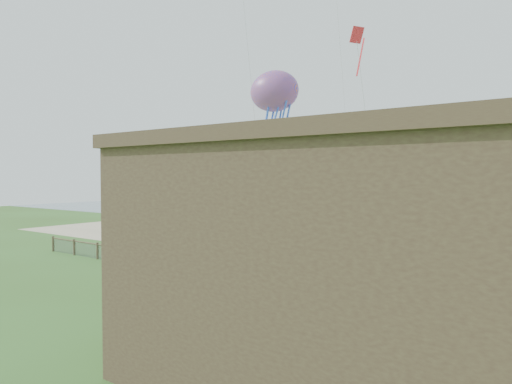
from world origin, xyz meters
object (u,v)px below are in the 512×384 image
picnic_table (299,305)px  chainlink_fence (221,272)px  motel (404,267)px  octopus_kite (274,118)px

picnic_table → chainlink_fence: bearing=148.0°
motel → picnic_table: (-6.16, 4.38, -3.17)m
motel → chainlink_fence: bearing=151.7°
chainlink_fence → picnic_table: 7.33m
chainlink_fence → octopus_kite: bearing=102.6°
motel → octopus_kite: octopus_kite is taller
octopus_kite → motel: bearing=-54.0°
motel → picnic_table: 8.20m
chainlink_fence → octopus_kite: octopus_kite is taller
chainlink_fence → motel: size_ratio=2.41×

